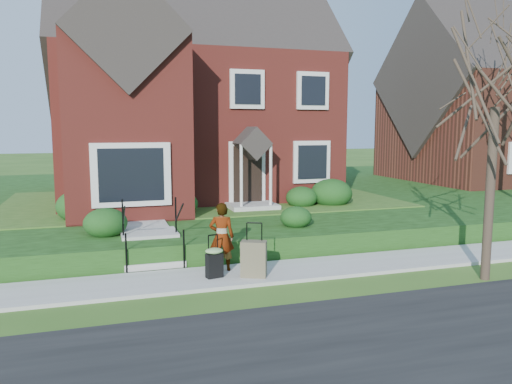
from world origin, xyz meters
name	(u,v)px	position (x,y,z in m)	size (l,w,h in m)	color
ground	(271,274)	(0.00, 0.00, 0.00)	(120.00, 120.00, 0.00)	#2D5119
street	(394,378)	(0.00, -5.00, 0.01)	(60.00, 6.00, 0.01)	black
sidewalk	(271,272)	(0.00, 0.00, 0.04)	(60.00, 1.60, 0.08)	#9E9B93
terrace	(275,194)	(4.00, 10.90, 0.30)	(44.00, 20.00, 0.60)	black
walkway	(141,216)	(-2.50, 5.00, 0.63)	(1.20, 6.00, 0.06)	#9E9B93
main_house	(187,78)	(-0.21, 9.61, 5.26)	(10.40, 10.20, 9.40)	maroon
neighbour_house	(493,90)	(16.00, 11.00, 5.25)	(9.40, 8.00, 9.20)	brown
front_steps	(151,244)	(-2.50, 1.84, 0.47)	(1.40, 2.02, 1.50)	#9E9B93
foundation_shrubs	(218,200)	(-0.12, 4.81, 1.05)	(9.84, 4.41, 1.03)	black
woman	(222,237)	(-1.06, 0.39, 0.86)	(0.57, 0.37, 1.56)	#999999
suitcase_black	(214,261)	(-1.35, -0.12, 0.45)	(0.45, 0.39, 0.95)	black
suitcase_olive	(254,259)	(-0.51, -0.31, 0.48)	(0.63, 0.51, 1.19)	brown
tree_verge	(496,90)	(4.37, -1.79, 4.10)	(4.10, 4.10, 5.86)	#47382B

